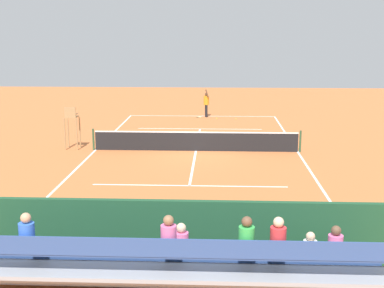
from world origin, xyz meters
TOP-DOWN VIEW (x-y plane):
  - ground_plane at (0.00, 0.00)m, footprint 60.00×60.00m
  - court_line_markings at (0.00, -0.04)m, footprint 10.10×22.20m
  - tennis_net at (0.00, 0.00)m, footprint 10.30×0.10m
  - backdrop_wall at (0.00, 14.00)m, footprint 18.00×0.16m
  - bleacher_stand at (-0.14, 15.40)m, footprint 9.06×2.40m
  - umpire_chair at (6.20, -0.16)m, footprint 0.67×0.67m
  - courtside_bench at (-2.66, 13.27)m, footprint 1.80×0.40m
  - equipment_bag at (-0.80, 13.40)m, footprint 0.90×0.36m
  - tennis_player at (-0.28, -10.63)m, footprint 0.43×0.55m
  - tennis_racket at (0.19, -10.50)m, footprint 0.41×0.58m
  - tennis_ball_near at (-1.00, -9.90)m, footprint 0.07×0.07m
  - tennis_ball_far at (-2.30, -9.72)m, footprint 0.07×0.07m

SIDE VIEW (x-z plane):
  - ground_plane at x=0.00m, z-range 0.00..0.00m
  - court_line_markings at x=0.00m, z-range 0.00..0.01m
  - tennis_racket at x=0.19m, z-range 0.00..0.03m
  - tennis_ball_near at x=-1.00m, z-range 0.00..0.07m
  - tennis_ball_far at x=-2.30m, z-range 0.00..0.07m
  - equipment_bag at x=-0.80m, z-range 0.00..0.36m
  - tennis_net at x=0.00m, z-range -0.03..1.04m
  - courtside_bench at x=-2.66m, z-range 0.09..1.02m
  - bleacher_stand at x=-0.14m, z-range -0.27..2.21m
  - backdrop_wall at x=0.00m, z-range 0.00..2.00m
  - tennis_player at x=-0.28m, z-range 0.05..1.98m
  - umpire_chair at x=6.20m, z-range 0.24..2.38m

